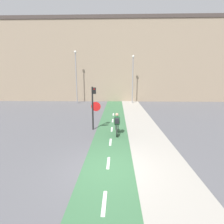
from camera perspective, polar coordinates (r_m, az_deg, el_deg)
ground_plane at (r=7.67m, az=-1.40°, el=-18.14°), size 120.00×120.00×0.00m
bike_lane at (r=7.66m, az=-1.40°, el=-18.06°), size 2.18×60.00×0.02m
sidewalk_strip at (r=7.88m, az=16.33°, el=-17.55°), size 2.40×60.00×0.05m
building_row_background at (r=29.01m, az=1.00°, el=16.21°), size 60.00×5.20×12.19m
traffic_light_pole at (r=12.37m, az=-5.98°, el=2.79°), size 0.67×0.25×3.08m
street_lamp_far at (r=25.43m, az=-11.65°, el=12.71°), size 0.36×0.36×7.20m
street_lamp_sidewalk at (r=24.70m, az=6.81°, el=12.10°), size 0.36×0.36×6.56m
cyclist_near at (r=11.50m, az=1.61°, el=-4.02°), size 0.46×1.65×1.45m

